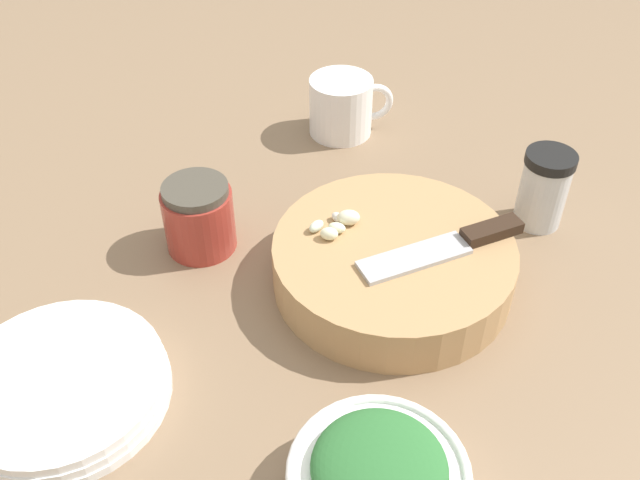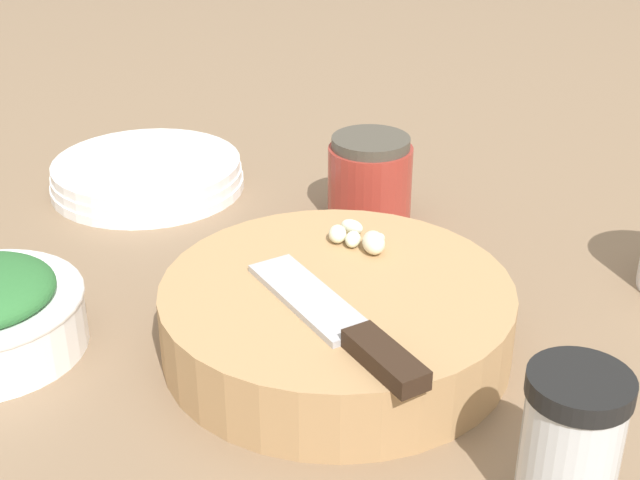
{
  "view_description": "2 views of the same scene",
  "coord_description": "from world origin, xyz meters",
  "px_view_note": "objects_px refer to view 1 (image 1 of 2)",
  "views": [
    {
      "loc": [
        -0.47,
        -0.29,
        0.54
      ],
      "look_at": [
        0.0,
        -0.02,
        0.07
      ],
      "focal_mm": 40.0,
      "sensor_mm": 36.0,
      "label": 1
    },
    {
      "loc": [
        0.25,
        -0.59,
        0.37
      ],
      "look_at": [
        0.01,
        -0.01,
        0.04
      ],
      "focal_mm": 50.0,
      "sensor_mm": 36.0,
      "label": 2
    }
  ],
  "objects_px": {
    "herb_bowl": "(378,479)",
    "spice_jar": "(544,189)",
    "coffee_mug": "(342,106)",
    "garlic_cloves": "(338,224)",
    "cutting_board": "(393,264)",
    "honey_jar": "(200,216)",
    "chef_knife": "(453,244)",
    "plate_stack": "(61,387)"
  },
  "relations": [
    {
      "from": "herb_bowl",
      "to": "spice_jar",
      "type": "relative_size",
      "value": 1.54
    },
    {
      "from": "spice_jar",
      "to": "coffee_mug",
      "type": "distance_m",
      "value": 0.3
    },
    {
      "from": "garlic_cloves",
      "to": "spice_jar",
      "type": "height_order",
      "value": "spice_jar"
    },
    {
      "from": "cutting_board",
      "to": "honey_jar",
      "type": "xyz_separation_m",
      "value": [
        -0.05,
        0.21,
        0.01
      ]
    },
    {
      "from": "chef_knife",
      "to": "spice_jar",
      "type": "distance_m",
      "value": 0.16
    },
    {
      "from": "herb_bowl",
      "to": "plate_stack",
      "type": "distance_m",
      "value": 0.3
    },
    {
      "from": "spice_jar",
      "to": "plate_stack",
      "type": "height_order",
      "value": "spice_jar"
    },
    {
      "from": "cutting_board",
      "to": "plate_stack",
      "type": "bearing_deg",
      "value": 145.42
    },
    {
      "from": "cutting_board",
      "to": "plate_stack",
      "type": "height_order",
      "value": "cutting_board"
    },
    {
      "from": "cutting_board",
      "to": "honey_jar",
      "type": "height_order",
      "value": "honey_jar"
    },
    {
      "from": "chef_knife",
      "to": "coffee_mug",
      "type": "relative_size",
      "value": 1.6
    },
    {
      "from": "garlic_cloves",
      "to": "coffee_mug",
      "type": "bearing_deg",
      "value": 27.07
    },
    {
      "from": "plate_stack",
      "to": "honey_jar",
      "type": "height_order",
      "value": "honey_jar"
    },
    {
      "from": "coffee_mug",
      "to": "chef_knife",
      "type": "bearing_deg",
      "value": -131.45
    },
    {
      "from": "cutting_board",
      "to": "chef_knife",
      "type": "distance_m",
      "value": 0.07
    },
    {
      "from": "spice_jar",
      "to": "honey_jar",
      "type": "distance_m",
      "value": 0.39
    },
    {
      "from": "garlic_cloves",
      "to": "plate_stack",
      "type": "height_order",
      "value": "garlic_cloves"
    },
    {
      "from": "herb_bowl",
      "to": "honey_jar",
      "type": "xyz_separation_m",
      "value": [
        0.19,
        0.31,
        0.01
      ]
    },
    {
      "from": "garlic_cloves",
      "to": "cutting_board",
      "type": "bearing_deg",
      "value": -84.72
    },
    {
      "from": "coffee_mug",
      "to": "garlic_cloves",
      "type": "bearing_deg",
      "value": -152.93
    },
    {
      "from": "chef_knife",
      "to": "coffee_mug",
      "type": "xyz_separation_m",
      "value": [
        0.21,
        0.24,
        -0.02
      ]
    },
    {
      "from": "garlic_cloves",
      "to": "chef_knife",
      "type": "bearing_deg",
      "value": -74.93
    },
    {
      "from": "coffee_mug",
      "to": "herb_bowl",
      "type": "bearing_deg",
      "value": -148.91
    },
    {
      "from": "chef_knife",
      "to": "garlic_cloves",
      "type": "relative_size",
      "value": 2.98
    },
    {
      "from": "cutting_board",
      "to": "coffee_mug",
      "type": "xyz_separation_m",
      "value": [
        0.24,
        0.19,
        0.01
      ]
    },
    {
      "from": "cutting_board",
      "to": "coffee_mug",
      "type": "bearing_deg",
      "value": 38.29
    },
    {
      "from": "chef_knife",
      "to": "herb_bowl",
      "type": "distance_m",
      "value": 0.27
    },
    {
      "from": "chef_knife",
      "to": "herb_bowl",
      "type": "height_order",
      "value": "chef_knife"
    },
    {
      "from": "honey_jar",
      "to": "spice_jar",
      "type": "bearing_deg",
      "value": -54.41
    },
    {
      "from": "coffee_mug",
      "to": "honey_jar",
      "type": "bearing_deg",
      "value": 175.09
    },
    {
      "from": "garlic_cloves",
      "to": "spice_jar",
      "type": "relative_size",
      "value": 0.58
    },
    {
      "from": "garlic_cloves",
      "to": "honey_jar",
      "type": "xyz_separation_m",
      "value": [
        -0.04,
        0.15,
        -0.02
      ]
    },
    {
      "from": "cutting_board",
      "to": "plate_stack",
      "type": "xyz_separation_m",
      "value": [
        -0.29,
        0.2,
        -0.01
      ]
    },
    {
      "from": "herb_bowl",
      "to": "honey_jar",
      "type": "distance_m",
      "value": 0.36
    },
    {
      "from": "coffee_mug",
      "to": "cutting_board",
      "type": "bearing_deg",
      "value": -141.71
    },
    {
      "from": "spice_jar",
      "to": "coffee_mug",
      "type": "relative_size",
      "value": 0.92
    },
    {
      "from": "spice_jar",
      "to": "chef_knife",
      "type": "bearing_deg",
      "value": 161.28
    },
    {
      "from": "plate_stack",
      "to": "garlic_cloves",
      "type": "bearing_deg",
      "value": -25.44
    },
    {
      "from": "garlic_cloves",
      "to": "spice_jar",
      "type": "xyz_separation_m",
      "value": [
        0.19,
        -0.17,
        -0.01
      ]
    },
    {
      "from": "garlic_cloves",
      "to": "plate_stack",
      "type": "relative_size",
      "value": 0.28
    },
    {
      "from": "coffee_mug",
      "to": "plate_stack",
      "type": "xyz_separation_m",
      "value": [
        -0.53,
        0.01,
        -0.03
      ]
    },
    {
      "from": "coffee_mug",
      "to": "spice_jar",
      "type": "bearing_deg",
      "value": -101.6
    }
  ]
}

